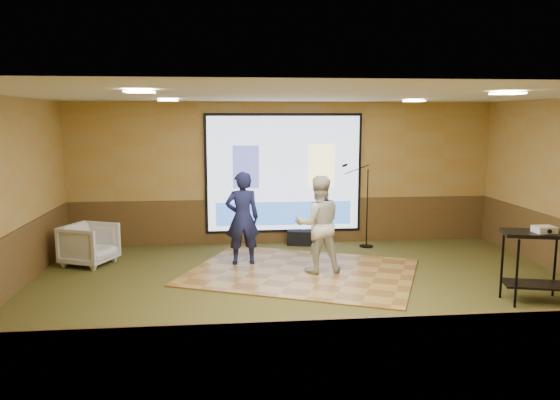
{
  "coord_description": "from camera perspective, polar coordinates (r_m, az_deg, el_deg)",
  "views": [
    {
      "loc": [
        -1.26,
        -7.95,
        2.69
      ],
      "look_at": [
        -0.33,
        1.07,
        1.3
      ],
      "focal_mm": 35.0,
      "sensor_mm": 36.0,
      "label": 1
    }
  ],
  "objects": [
    {
      "name": "wainscot_front",
      "position": [
        5.14,
        9.29,
        -16.93
      ],
      "size": [
        9.0,
        0.04,
        0.95
      ],
      "primitive_type": "cube",
      "color": "#50341A",
      "rests_on": "ground"
    },
    {
      "name": "wainscot_back",
      "position": [
        11.71,
        0.37,
        -2.19
      ],
      "size": [
        9.0,
        0.04,
        0.95
      ],
      "primitive_type": "cube",
      "color": "#50341A",
      "rests_on": "ground"
    },
    {
      "name": "ground",
      "position": [
        8.48,
        2.98,
        -9.78
      ],
      "size": [
        9.0,
        9.0,
        0.0
      ],
      "primitive_type": "plane",
      "color": "#323C1B",
      "rests_on": "ground"
    },
    {
      "name": "av_table",
      "position": [
        8.77,
        25.33,
        -4.94
      ],
      "size": [
        0.99,
        0.52,
        1.04
      ],
      "rotation": [
        0.0,
        0.0,
        -0.27
      ],
      "color": "black",
      "rests_on": "ground"
    },
    {
      "name": "dance_floor",
      "position": [
        9.58,
        2.28,
        -7.52
      ],
      "size": [
        4.59,
        4.12,
        0.03
      ],
      "primitive_type": "cube",
      "rotation": [
        0.0,
        0.0,
        -0.41
      ],
      "color": "olive",
      "rests_on": "ground"
    },
    {
      "name": "room_shell",
      "position": [
        8.07,
        3.1,
        4.46
      ],
      "size": [
        9.04,
        7.04,
        3.02
      ],
      "color": "#A98A46",
      "rests_on": "ground"
    },
    {
      "name": "player_right",
      "position": [
        9.37,
        4.03,
        -2.54
      ],
      "size": [
        0.84,
        0.66,
        1.68
      ],
      "primitive_type": "imported",
      "rotation": [
        0.0,
        0.0,
        3.18
      ],
      "color": "beige",
      "rests_on": "dance_floor"
    },
    {
      "name": "projector_screen",
      "position": [
        11.52,
        0.4,
        2.66
      ],
      "size": [
        3.32,
        0.06,
        2.52
      ],
      "color": "black",
      "rests_on": "room_shell"
    },
    {
      "name": "mic_stand",
      "position": [
        11.45,
        8.78,
        -2.45
      ],
      "size": [
        0.69,
        0.28,
        1.75
      ],
      "rotation": [
        0.0,
        0.0,
        0.07
      ],
      "color": "black",
      "rests_on": "ground"
    },
    {
      "name": "player_left",
      "position": [
        9.89,
        -3.95,
        -1.9
      ],
      "size": [
        0.66,
        0.47,
        1.69
      ],
      "primitive_type": "imported",
      "rotation": [
        0.0,
        0.0,
        3.25
      ],
      "color": "#161A46",
      "rests_on": "dance_floor"
    },
    {
      "name": "downlight_nw",
      "position": [
        9.8,
        -11.6,
        10.18
      ],
      "size": [
        0.32,
        0.32,
        0.02
      ],
      "primitive_type": "cube",
      "color": "#FAEABB",
      "rests_on": "room_shell"
    },
    {
      "name": "downlight_se",
      "position": [
        7.32,
        22.67,
        10.24
      ],
      "size": [
        0.32,
        0.32,
        0.02
      ],
      "primitive_type": "cube",
      "color": "#FAEABB",
      "rests_on": "room_shell"
    },
    {
      "name": "projector",
      "position": [
        8.68,
        25.89,
        -2.78
      ],
      "size": [
        0.29,
        0.24,
        0.09
      ],
      "primitive_type": "cube",
      "rotation": [
        0.0,
        0.0,
        0.02
      ],
      "color": "silver",
      "rests_on": "av_table"
    },
    {
      "name": "wainscot_left",
      "position": [
        8.86,
        -27.21,
        -6.76
      ],
      "size": [
        0.04,
        7.0,
        0.95
      ],
      "primitive_type": "cube",
      "color": "#50341A",
      "rests_on": "ground"
    },
    {
      "name": "downlight_sw",
      "position": [
        6.52,
        -14.46,
        10.9
      ],
      "size": [
        0.32,
        0.32,
        0.02
      ],
      "primitive_type": "cube",
      "color": "#FAEABB",
      "rests_on": "room_shell"
    },
    {
      "name": "duffel_bag",
      "position": [
        11.59,
        2.05,
        -3.94
      ],
      "size": [
        0.56,
        0.44,
        0.3
      ],
      "primitive_type": "cube",
      "rotation": [
        0.0,
        0.0,
        -0.26
      ],
      "color": "black",
      "rests_on": "ground"
    },
    {
      "name": "downlight_ne",
      "position": [
        10.35,
        13.84,
        10.02
      ],
      "size": [
        0.32,
        0.32,
        0.02
      ],
      "primitive_type": "cube",
      "color": "#FAEABB",
      "rests_on": "room_shell"
    },
    {
      "name": "banquet_chair",
      "position": [
        10.58,
        -19.3,
        -4.4
      ],
      "size": [
        1.08,
        1.07,
        0.76
      ],
      "primitive_type": "imported",
      "rotation": [
        0.0,
        0.0,
        1.16
      ],
      "color": "gray",
      "rests_on": "ground"
    }
  ]
}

